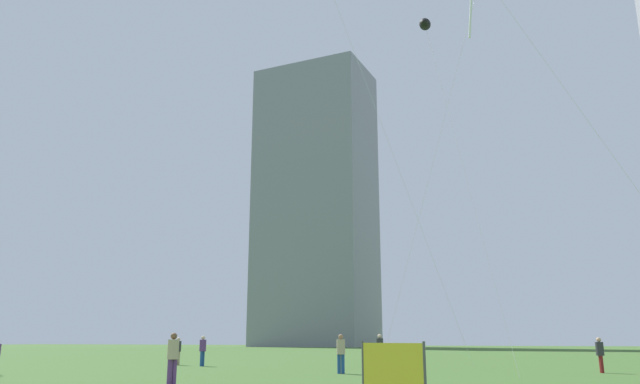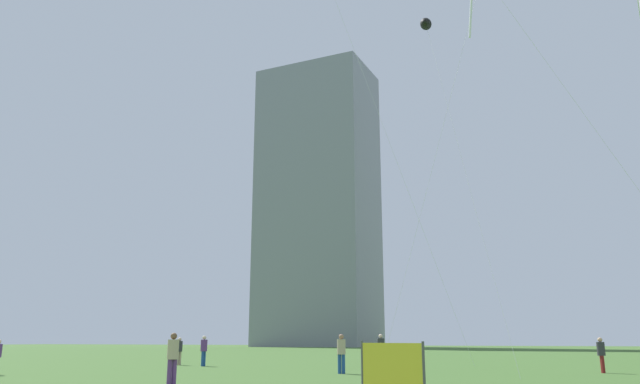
{
  "view_description": "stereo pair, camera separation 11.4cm",
  "coord_description": "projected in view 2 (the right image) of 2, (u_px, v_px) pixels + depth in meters",
  "views": [
    {
      "loc": [
        10.86,
        -13.46,
        1.57
      ],
      "look_at": [
        2.67,
        8.89,
        7.46
      ],
      "focal_mm": 33.43,
      "sensor_mm": 36.0,
      "label": 1
    },
    {
      "loc": [
        10.97,
        -13.42,
        1.57
      ],
      "look_at": [
        2.67,
        8.89,
        7.46
      ],
      "focal_mm": 33.43,
      "sensor_mm": 36.0,
      "label": 2
    }
  ],
  "objects": [
    {
      "name": "person_standing_1",
      "position": [
        173.0,
        354.0,
        21.28
      ],
      "size": [
        0.4,
        0.4,
        1.79
      ],
      "rotation": [
        0.0,
        0.0,
        0.99
      ],
      "color": "#593372",
      "rests_on": "ground"
    },
    {
      "name": "person_standing_5",
      "position": [
        601.0,
        352.0,
        28.48
      ],
      "size": [
        0.37,
        0.37,
        1.65
      ],
      "rotation": [
        0.0,
        0.0,
        4.89
      ],
      "color": "maroon",
      "rests_on": "ground"
    },
    {
      "name": "person_standing_3",
      "position": [
        341.0,
        351.0,
        27.98
      ],
      "size": [
        0.4,
        0.4,
        1.8
      ],
      "rotation": [
        0.0,
        0.0,
        3.37
      ],
      "color": "#1E478C",
      "rests_on": "ground"
    },
    {
      "name": "person_standing_6",
      "position": [
        179.0,
        349.0,
        37.12
      ],
      "size": [
        0.37,
        0.37,
        1.67
      ],
      "rotation": [
        0.0,
        0.0,
        1.13
      ],
      "color": "tan",
      "rests_on": "ground"
    },
    {
      "name": "person_standing_2",
      "position": [
        204.0,
        349.0,
        35.61
      ],
      "size": [
        0.39,
        0.39,
        1.77
      ],
      "rotation": [
        0.0,
        0.0,
        1.51
      ],
      "color": "#1E478C",
      "rests_on": "ground"
    },
    {
      "name": "event_banner",
      "position": [
        392.0,
        366.0,
        17.86
      ],
      "size": [
        2.21,
        1.09,
        1.51
      ],
      "color": "#4C4C4C",
      "rests_on": "ground"
    },
    {
      "name": "person_standing_4",
      "position": [
        381.0,
        348.0,
        35.35
      ],
      "size": [
        0.41,
        0.41,
        1.86
      ],
      "rotation": [
        0.0,
        0.0,
        4.79
      ],
      "color": "#2D2D33",
      "rests_on": "ground"
    },
    {
      "name": "kite_flying_0",
      "position": [
        426.0,
        24.0,
        37.55
      ],
      "size": [
        4.87,
        9.0,
        21.7
      ],
      "color": "silver",
      "rests_on": "ground"
    },
    {
      "name": "distant_highrise_1",
      "position": [
        318.0,
        204.0,
        133.58
      ],
      "size": [
        25.65,
        18.42,
        62.25
      ],
      "primitive_type": "cube",
      "rotation": [
        0.0,
        0.0,
        -0.08
      ],
      "color": "gray",
      "rests_on": "ground"
    }
  ]
}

